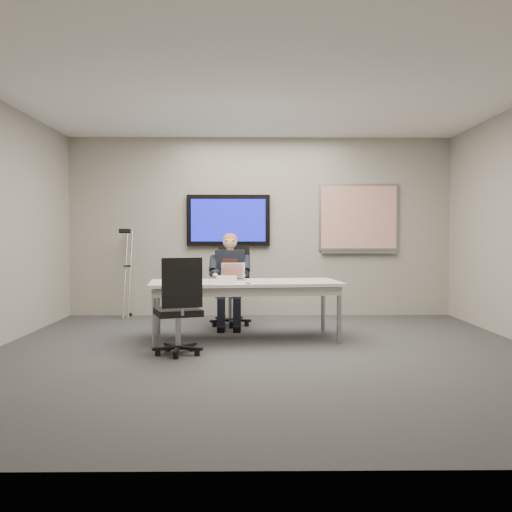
{
  "coord_description": "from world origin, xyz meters",
  "views": [
    {
      "loc": [
        -0.17,
        -5.99,
        1.25
      ],
      "look_at": [
        -0.09,
        1.04,
        1.01
      ],
      "focal_mm": 40.0,
      "sensor_mm": 36.0,
      "label": 1
    }
  ],
  "objects_px": {
    "conference_table": "(245,288)",
    "office_chair_near": "(179,325)",
    "office_chair_far": "(231,300)",
    "seated_person": "(230,290)",
    "laptop": "(233,276)"
  },
  "relations": [
    {
      "from": "conference_table",
      "to": "office_chair_near",
      "type": "distance_m",
      "value": 1.21
    },
    {
      "from": "office_chair_near",
      "to": "conference_table",
      "type": "bearing_deg",
      "value": -144.64
    },
    {
      "from": "office_chair_near",
      "to": "laptop",
      "type": "bearing_deg",
      "value": -133.24
    },
    {
      "from": "conference_table",
      "to": "office_chair_near",
      "type": "bearing_deg",
      "value": -131.98
    },
    {
      "from": "laptop",
      "to": "conference_table",
      "type": "bearing_deg",
      "value": -65.5
    },
    {
      "from": "office_chair_far",
      "to": "office_chair_near",
      "type": "relative_size",
      "value": 1.08
    },
    {
      "from": "conference_table",
      "to": "laptop",
      "type": "bearing_deg",
      "value": 120.07
    },
    {
      "from": "seated_person",
      "to": "laptop",
      "type": "relative_size",
      "value": 3.83
    },
    {
      "from": "conference_table",
      "to": "laptop",
      "type": "xyz_separation_m",
      "value": [
        -0.16,
        0.21,
        0.13
      ]
    },
    {
      "from": "conference_table",
      "to": "office_chair_near",
      "type": "xyz_separation_m",
      "value": [
        -0.69,
        -0.95,
        -0.3
      ]
    },
    {
      "from": "seated_person",
      "to": "laptop",
      "type": "distance_m",
      "value": 0.66
    },
    {
      "from": "conference_table",
      "to": "office_chair_far",
      "type": "bearing_deg",
      "value": 94.79
    },
    {
      "from": "seated_person",
      "to": "conference_table",
      "type": "bearing_deg",
      "value": -71.79
    },
    {
      "from": "office_chair_far",
      "to": "laptop",
      "type": "bearing_deg",
      "value": -74.92
    },
    {
      "from": "office_chair_near",
      "to": "seated_person",
      "type": "height_order",
      "value": "seated_person"
    }
  ]
}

